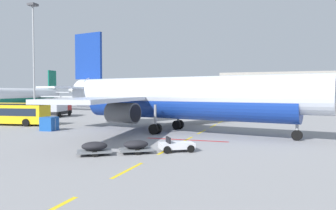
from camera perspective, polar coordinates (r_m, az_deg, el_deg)
The scene contains 10 objects.
apron_paint_markings at distance 45.80m, azimuth 8.43°, elevation -3.37°, with size 8.00×93.68×0.01m.
airliner_foreground at distance 36.33m, azimuth 1.82°, elevation 1.40°, with size 34.68×34.00×12.20m.
airliner_mid_left at distance 111.05m, azimuth 22.75°, elevation 1.44°, with size 22.55×24.46×9.67m.
airliner_far_right at distance 88.42m, azimuth -23.48°, elevation 1.42°, with size 29.66×30.05×10.53m.
apron_shuttle_bus at distance 49.85m, azimuth -26.54°, elevation -1.12°, with size 12.27×4.23×3.00m.
catering_truck at distance 62.48m, azimuth -18.74°, elevation -0.44°, with size 4.01×7.37×3.14m.
baggage_train at distance 24.33m, azimuth -5.53°, elevation -7.19°, with size 8.01×5.91×1.14m.
uld_cargo_container at distance 40.54m, azimuth -20.06°, elevation -3.10°, with size 1.68×1.65×1.60m.
apron_light_mast_near at distance 81.05m, azimuth -22.47°, elevation 9.74°, with size 1.80×1.80×24.43m.
terminal_satellite at distance 147.79m, azimuth 25.52°, elevation 2.76°, with size 80.96×24.84×13.93m.
Camera 1 is at (26.26, -7.45, 4.55)m, focal length 34.84 mm.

